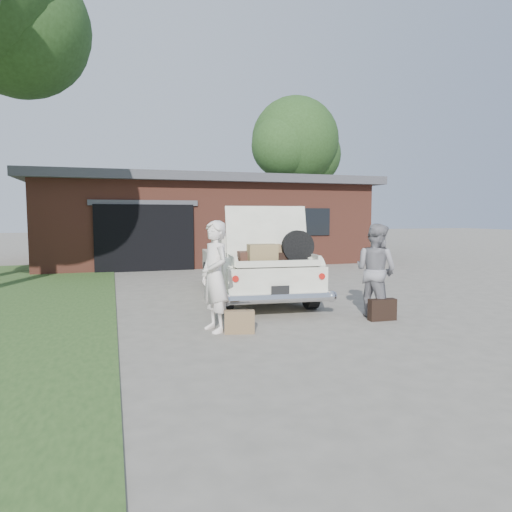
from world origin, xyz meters
name	(u,v)px	position (x,y,z in m)	size (l,w,h in m)	color
ground	(266,321)	(0.00, 0.00, 0.00)	(90.00, 90.00, 0.00)	gray
house	(200,219)	(0.98, 11.47, 1.67)	(12.80, 7.80, 3.30)	brown
tree_right	(296,145)	(7.48, 16.73, 5.74)	(5.58, 4.85, 8.43)	#38281E
sedan	(253,264)	(0.51, 2.46, 0.73)	(2.38, 5.12, 2.03)	white
woman_left	(215,276)	(-1.00, -0.37, 0.89)	(0.65, 0.42, 1.77)	white
woman_right	(376,270)	(2.04, -0.21, 0.85)	(0.83, 0.64, 1.70)	gray
suitcase_left	(240,322)	(-0.66, -0.63, 0.18)	(0.47, 0.15, 0.36)	olive
suitcase_right	(382,310)	(1.98, -0.54, 0.19)	(0.50, 0.16, 0.38)	black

